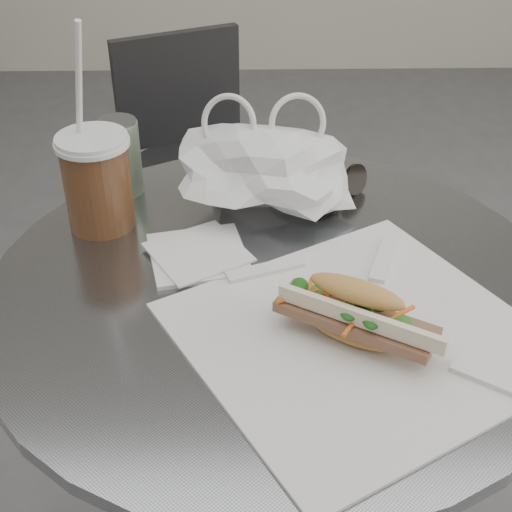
{
  "coord_description": "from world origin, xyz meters",
  "views": [
    {
      "loc": [
        -0.04,
        -0.55,
        1.3
      ],
      "look_at": [
        -0.03,
        0.18,
        0.79
      ],
      "focal_mm": 50.0,
      "sensor_mm": 36.0,
      "label": 1
    }
  ],
  "objects_px": {
    "iced_coffee": "(97,180)",
    "sunglasses": "(341,188)",
    "cafe_table": "(273,423)",
    "chair_far": "(205,215)",
    "drink_can": "(121,157)",
    "banh_mi": "(355,314)"
  },
  "relations": [
    {
      "from": "iced_coffee",
      "to": "sunglasses",
      "type": "relative_size",
      "value": 3.15
    },
    {
      "from": "cafe_table",
      "to": "chair_far",
      "type": "relative_size",
      "value": 0.99
    },
    {
      "from": "cafe_table",
      "to": "sunglasses",
      "type": "xyz_separation_m",
      "value": [
        0.11,
        0.21,
        0.29
      ]
    },
    {
      "from": "drink_can",
      "to": "chair_far",
      "type": "bearing_deg",
      "value": 81.08
    },
    {
      "from": "sunglasses",
      "to": "drink_can",
      "type": "relative_size",
      "value": 0.8
    },
    {
      "from": "cafe_table",
      "to": "sunglasses",
      "type": "relative_size",
      "value": 7.89
    },
    {
      "from": "banh_mi",
      "to": "iced_coffee",
      "type": "relative_size",
      "value": 0.8
    },
    {
      "from": "cafe_table",
      "to": "drink_can",
      "type": "xyz_separation_m",
      "value": [
        -0.23,
        0.24,
        0.33
      ]
    },
    {
      "from": "cafe_table",
      "to": "chair_far",
      "type": "bearing_deg",
      "value": 99.9
    },
    {
      "from": "cafe_table",
      "to": "iced_coffee",
      "type": "bearing_deg",
      "value": 150.16
    },
    {
      "from": "chair_far",
      "to": "banh_mi",
      "type": "relative_size",
      "value": 3.2
    },
    {
      "from": "chair_far",
      "to": "banh_mi",
      "type": "height_order",
      "value": "banh_mi"
    },
    {
      "from": "chair_far",
      "to": "banh_mi",
      "type": "xyz_separation_m",
      "value": [
        0.23,
        -0.93,
        0.43
      ]
    },
    {
      "from": "chair_far",
      "to": "drink_can",
      "type": "distance_m",
      "value": 0.73
    },
    {
      "from": "sunglasses",
      "to": "drink_can",
      "type": "distance_m",
      "value": 0.34
    },
    {
      "from": "iced_coffee",
      "to": "drink_can",
      "type": "height_order",
      "value": "iced_coffee"
    },
    {
      "from": "iced_coffee",
      "to": "drink_can",
      "type": "bearing_deg",
      "value": 79.5
    },
    {
      "from": "cafe_table",
      "to": "sunglasses",
      "type": "height_order",
      "value": "sunglasses"
    },
    {
      "from": "iced_coffee",
      "to": "sunglasses",
      "type": "height_order",
      "value": "iced_coffee"
    },
    {
      "from": "cafe_table",
      "to": "sunglasses",
      "type": "distance_m",
      "value": 0.38
    },
    {
      "from": "banh_mi",
      "to": "sunglasses",
      "type": "height_order",
      "value": "banh_mi"
    },
    {
      "from": "banh_mi",
      "to": "sunglasses",
      "type": "xyz_separation_m",
      "value": [
        0.02,
        0.33,
        -0.02
      ]
    }
  ]
}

